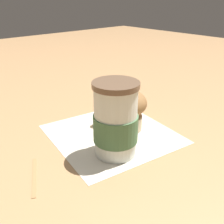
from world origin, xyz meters
TOP-DOWN VIEW (x-y plane):
  - ground_plane at (0.00, 0.00)m, footprint 3.00×3.00m
  - paper_napkin at (0.00, 0.00)m, footprint 0.29×0.29m
  - coffee_cup at (-0.06, 0.05)m, footprint 0.09×0.09m
  - muffin at (-0.00, -0.04)m, footprint 0.10×0.10m
  - banana at (0.06, -0.06)m, footprint 0.08×0.14m
  - wooden_stirrer at (-0.02, 0.20)m, footprint 0.10×0.06m

SIDE VIEW (x-z plane):
  - ground_plane at x=0.00m, z-range 0.00..0.00m
  - paper_napkin at x=0.00m, z-range 0.00..0.00m
  - wooden_stirrer at x=-0.02m, z-range 0.00..0.00m
  - banana at x=0.06m, z-range 0.00..0.04m
  - muffin at x=0.00m, z-range 0.01..0.10m
  - coffee_cup at x=-0.06m, z-range 0.00..0.14m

